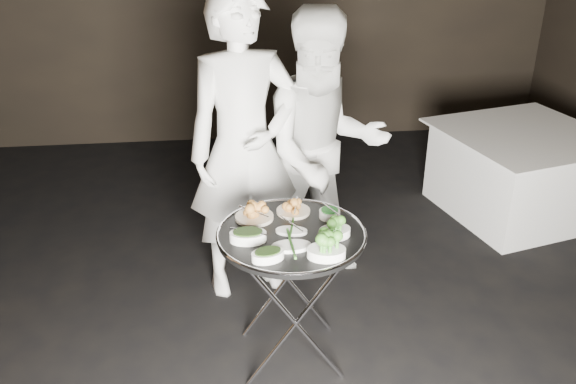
{
  "coord_description": "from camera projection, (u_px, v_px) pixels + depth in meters",
  "views": [
    {
      "loc": [
        -0.35,
        -2.61,
        2.33
      ],
      "look_at": [
        -0.03,
        0.2,
        0.95
      ],
      "focal_mm": 38.0,
      "sensor_mm": 36.0,
      "label": 1
    }
  ],
  "objects": [
    {
      "name": "floor",
      "position": [
        298.0,
        364.0,
        3.4
      ],
      "size": [
        6.0,
        7.0,
        0.05
      ],
      "primitive_type": "cube",
      "color": "black",
      "rests_on": "ground"
    },
    {
      "name": "tray_stand",
      "position": [
        291.0,
        291.0,
        3.24
      ],
      "size": [
        0.53,
        0.45,
        0.77
      ],
      "rotation": [
        0.0,
        0.0,
        -0.02
      ],
      "color": "silver",
      "rests_on": "floor"
    },
    {
      "name": "serving_tray",
      "position": [
        291.0,
        235.0,
        3.09
      ],
      "size": [
        0.77,
        0.77,
        0.04
      ],
      "color": "black",
      "rests_on": "tray_stand"
    },
    {
      "name": "potato_plate_a",
      "position": [
        254.0,
        213.0,
        3.2
      ],
      "size": [
        0.21,
        0.21,
        0.07
      ],
      "rotation": [
        0.0,
        0.0,
        -0.37
      ],
      "color": "beige",
      "rests_on": "serving_tray"
    },
    {
      "name": "potato_plate_b",
      "position": [
        293.0,
        208.0,
        3.27
      ],
      "size": [
        0.18,
        0.18,
        0.07
      ],
      "rotation": [
        0.0,
        0.0,
        0.25
      ],
      "color": "beige",
      "rests_on": "serving_tray"
    },
    {
      "name": "greens_bowl",
      "position": [
        330.0,
        213.0,
        3.22
      ],
      "size": [
        0.11,
        0.11,
        0.06
      ],
      "rotation": [
        0.0,
        0.0,
        -0.25
      ],
      "color": "silver",
      "rests_on": "serving_tray"
    },
    {
      "name": "asparagus_plate_a",
      "position": [
        291.0,
        230.0,
        3.08
      ],
      "size": [
        0.18,
        0.12,
        0.03
      ],
      "rotation": [
        0.0,
        0.0,
        -0.21
      ],
      "color": "silver",
      "rests_on": "serving_tray"
    },
    {
      "name": "asparagus_plate_b",
      "position": [
        291.0,
        245.0,
        2.94
      ],
      "size": [
        0.2,
        0.11,
        0.04
      ],
      "rotation": [
        0.0,
        0.0,
        0.03
      ],
      "color": "silver",
      "rests_on": "serving_tray"
    },
    {
      "name": "spinach_bowl_a",
      "position": [
        248.0,
        235.0,
        3.0
      ],
      "size": [
        0.19,
        0.13,
        0.08
      ],
      "rotation": [
        0.0,
        0.0,
        -0.06
      ],
      "color": "silver",
      "rests_on": "serving_tray"
    },
    {
      "name": "spinach_bowl_b",
      "position": [
        268.0,
        254.0,
        2.85
      ],
      "size": [
        0.18,
        0.14,
        0.07
      ],
      "rotation": [
        0.0,
        0.0,
        0.29
      ],
      "color": "silver",
      "rests_on": "serving_tray"
    },
    {
      "name": "broccoli_bowl_a",
      "position": [
        335.0,
        231.0,
        3.04
      ],
      "size": [
        0.19,
        0.16,
        0.07
      ],
      "rotation": [
        0.0,
        0.0,
        0.25
      ],
      "color": "silver",
      "rests_on": "serving_tray"
    },
    {
      "name": "broccoli_bowl_b",
      "position": [
        326.0,
        250.0,
        2.86
      ],
      "size": [
        0.2,
        0.16,
        0.08
      ],
      "rotation": [
        0.0,
        0.0,
        -0.14
      ],
      "color": "silver",
      "rests_on": "serving_tray"
    },
    {
      "name": "serving_utensils",
      "position": [
        293.0,
        217.0,
        3.12
      ],
      "size": [
        0.58,
        0.44,
        0.01
      ],
      "color": "silver",
      "rests_on": "serving_tray"
    },
    {
      "name": "waiter_left",
      "position": [
        245.0,
        149.0,
        3.65
      ],
      "size": [
        0.79,
        0.62,
        1.92
      ],
      "primitive_type": "imported",
      "rotation": [
        0.0,
        0.0,
        0.25
      ],
      "color": "silver",
      "rests_on": "floor"
    },
    {
      "name": "waiter_right",
      "position": [
        324.0,
        151.0,
        3.81
      ],
      "size": [
        0.96,
        0.8,
        1.78
      ],
      "primitive_type": "imported",
      "rotation": [
        0.0,
        0.0,
        0.16
      ],
      "color": "silver",
      "rests_on": "floor"
    },
    {
      "name": "dining_table",
      "position": [
        520.0,
        173.0,
        4.84
      ],
      "size": [
        1.19,
        1.19,
        0.68
      ],
      "rotation": [
        0.0,
        0.0,
        0.25
      ],
      "color": "silver",
      "rests_on": "floor"
    }
  ]
}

